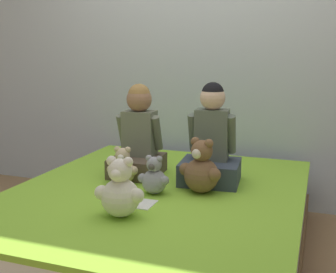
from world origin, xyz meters
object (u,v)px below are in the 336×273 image
child_on_left (139,138)px  teddy_bear_held_by_left_child (123,168)px  teddy_bear_held_by_right_child (201,170)px  sign_card (135,203)px  teddy_bear_between_children (154,178)px  bed (157,224)px  child_on_right (211,145)px  teddy_bear_at_foot_of_bed (120,192)px

child_on_left → teddy_bear_held_by_left_child: (0.00, -0.24, -0.14)m
teddy_bear_held_by_left_child → child_on_left: bearing=80.9°
teddy_bear_held_by_right_child → sign_card: (-0.28, -0.29, -0.13)m
child_on_left → sign_card: 0.61m
child_on_left → teddy_bear_between_children: child_on_left is taller
teddy_bear_held_by_left_child → teddy_bear_between_children: bearing=-31.9°
bed → sign_card: size_ratio=9.27×
sign_card → teddy_bear_held_by_left_child: bearing=126.2°
child_on_right → sign_card: size_ratio=2.92×
bed → teddy_bear_held_by_left_child: teddy_bear_held_by_left_child is taller
child_on_right → teddy_bear_between_children: 0.44m
sign_card → teddy_bear_between_children: bearing=78.2°
teddy_bear_held_by_left_child → teddy_bear_at_foot_of_bed: size_ratio=0.78×
bed → teddy_bear_held_by_right_child: size_ratio=6.14×
child_on_right → teddy_bear_held_by_right_child: 0.24m
teddy_bear_held_by_left_child → sign_card: bearing=-63.4°
bed → child_on_right: (0.25, 0.26, 0.45)m
teddy_bear_between_children → child_on_right: bearing=54.3°
child_on_right → bed: bearing=-140.0°
teddy_bear_held_by_right_child → teddy_bear_at_foot_of_bed: size_ratio=1.05×
teddy_bear_held_by_right_child → bed: bearing=-155.8°
teddy_bear_held_by_right_child → teddy_bear_at_foot_of_bed: 0.55m
teddy_bear_between_children → teddy_bear_at_foot_of_bed: bearing=-94.5°
child_on_left → teddy_bear_between_children: (0.25, -0.34, -0.15)m
teddy_bear_held_by_left_child → teddy_bear_held_by_right_child: size_ratio=0.74×
teddy_bear_at_foot_of_bed → sign_card: (-0.01, 0.19, -0.12)m
teddy_bear_at_foot_of_bed → sign_card: size_ratio=1.43×
teddy_bear_held_by_right_child → teddy_bear_held_by_left_child: bearing=-161.9°
child_on_left → child_on_right: bearing=-3.7°
teddy_bear_held_by_left_child → teddy_bear_between_children: 0.26m
teddy_bear_held_by_right_child → teddy_bear_at_foot_of_bed: bearing=-102.9°
teddy_bear_between_children → sign_card: bearing=-101.9°
sign_card → child_on_left: bearing=111.6°
child_on_right → teddy_bear_at_foot_of_bed: size_ratio=2.04×
child_on_left → child_on_right: child_on_right is taller
teddy_bear_at_foot_of_bed → teddy_bear_held_by_right_child: bearing=55.5°
teddy_bear_held_by_left_child → sign_card: (0.21, -0.28, -0.10)m
bed → teddy_bear_between_children: (0.01, -0.08, 0.31)m
teddy_bear_held_by_left_child → sign_card: size_ratio=1.11×
teddy_bear_at_foot_of_bed → sign_card: bearing=87.8°
teddy_bear_between_children → child_on_left: bearing=125.6°
bed → child_on_left: child_on_left is taller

